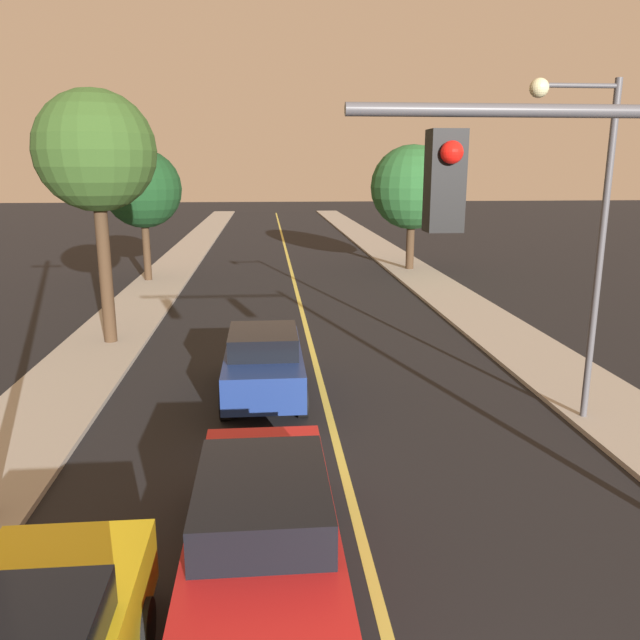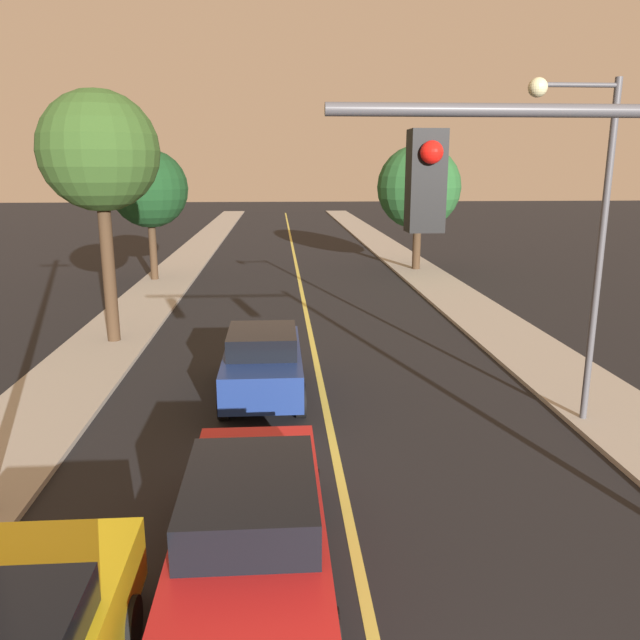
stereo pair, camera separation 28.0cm
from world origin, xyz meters
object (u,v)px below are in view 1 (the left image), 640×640
car_near_lane_front (263,527)px  tree_left_far (143,189)px  car_near_lane_second (264,362)px  tree_right_near (412,188)px  streetlamp_right (585,208)px  tree_left_near (96,153)px

car_near_lane_front → tree_left_far: tree_left_far is taller
car_near_lane_second → tree_right_near: (7.64, 18.10, 3.44)m
car_near_lane_second → streetlamp_right: (6.38, -2.04, 3.65)m
car_near_lane_second → car_near_lane_front: bearing=-90.0°
streetlamp_right → tree_right_near: streetlamp_right is taller
car_near_lane_front → streetlamp_right: bearing=37.0°
streetlamp_right → car_near_lane_second: bearing=162.3°
tree_left_near → tree_right_near: tree_left_near is taller
car_near_lane_front → tree_left_near: size_ratio=0.70×
car_near_lane_second → tree_right_near: 19.94m
car_near_lane_second → tree_left_far: 17.11m
tree_left_near → tree_right_near: (12.32, 13.20, -1.39)m
tree_right_near → tree_left_near: bearing=-133.0°
car_near_lane_second → tree_right_near: bearing=67.1°
streetlamp_right → tree_right_near: (1.26, 20.14, -0.21)m
car_near_lane_second → tree_left_near: size_ratio=0.58×
tree_left_far → car_near_lane_second: bearing=-70.9°
tree_left_near → streetlamp_right: bearing=-32.1°
streetlamp_right → tree_right_near: bearing=86.4°
car_near_lane_front → tree_left_near: 13.55m
tree_right_near → tree_left_far: bearing=-170.2°
car_near_lane_second → tree_left_near: 8.32m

